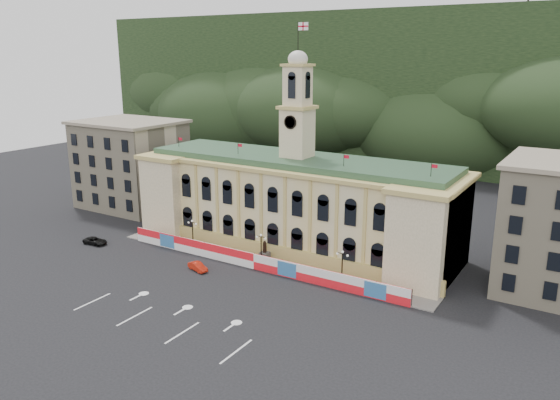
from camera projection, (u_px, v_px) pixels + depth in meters
The scene contains 13 objects.
ground at pixel (190, 306), 72.26m from camera, with size 260.00×260.00×0.00m, color black.
lane_markings at pixel (164, 321), 68.16m from camera, with size 26.00×10.00×0.02m, color white, non-canonical shape.
hill_ridge at pixel (451, 96), 167.11m from camera, with size 230.00×80.00×64.00m.
city_hall at pixel (296, 202), 92.84m from camera, with size 56.20×17.60×37.10m.
side_building_left at pixel (131, 164), 117.09m from camera, with size 21.00×17.00×18.60m.
hoarding_fence at pixel (255, 261), 84.25m from camera, with size 50.00×0.44×2.50m.
pavement at pixel (264, 263), 86.78m from camera, with size 56.00×5.50×0.16m, color slate.
statue at pixel (265, 256), 86.70m from camera, with size 1.40×1.40×3.72m.
lamp_left at pixel (193, 232), 92.52m from camera, with size 1.96×0.44×5.15m.
lamp_center at pixel (261, 246), 85.38m from camera, with size 1.96×0.44×5.15m.
lamp_right at pixel (342, 264), 78.24m from camera, with size 1.96×0.44×5.15m.
red_sedan at pixel (198, 267), 83.80m from camera, with size 4.00×2.32×1.24m, color red.
black_suv at pixel (95, 241), 95.27m from camera, with size 4.59×2.44×1.23m, color black.
Camera 1 is at (45.04, -49.78, 32.46)m, focal length 35.00 mm.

